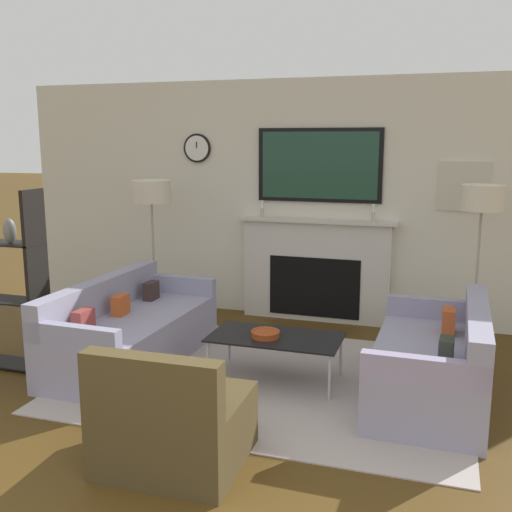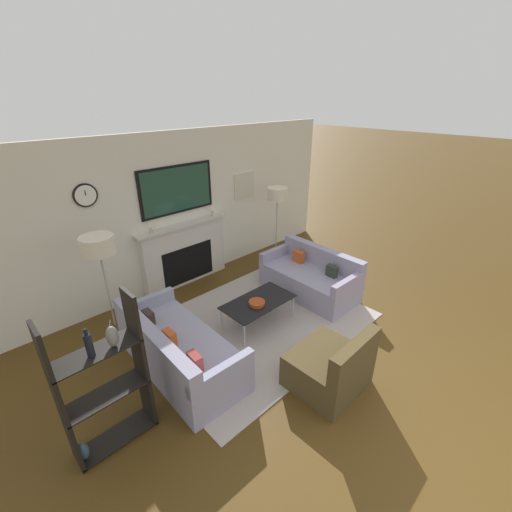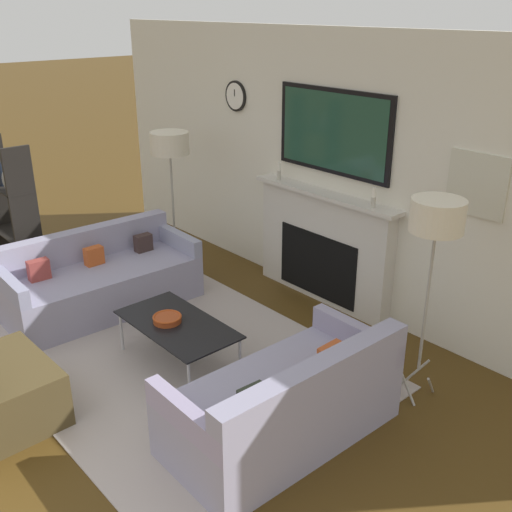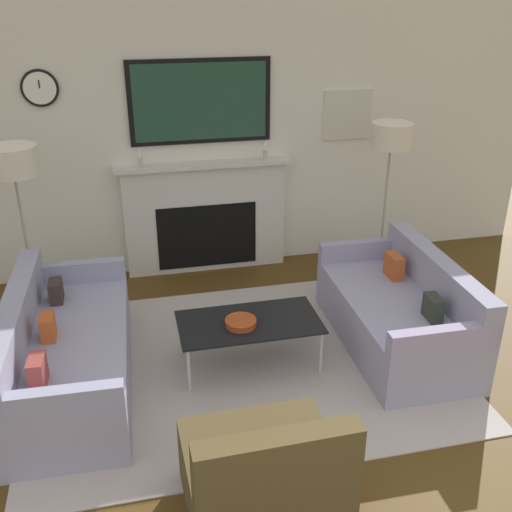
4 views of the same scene
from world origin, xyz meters
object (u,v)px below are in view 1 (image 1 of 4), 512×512
object	(u,v)px
couch_right	(434,365)
coffee_table	(276,339)
couch_left	(130,333)
shelf_unit	(2,284)
floor_lamp_left	(151,193)
decorative_bowl	(265,333)
armchair	(173,424)
floor_lamp_right	(482,201)

from	to	relation	value
couch_right	coffee_table	distance (m)	1.30
couch_left	shelf_unit	size ratio (longest dim) A/B	1.19
shelf_unit	floor_lamp_left	bearing A→B (deg)	65.96
decorative_bowl	couch_left	bearing A→B (deg)	177.18
shelf_unit	couch_right	bearing A→B (deg)	6.48
couch_right	armchair	xyz separation A→B (m)	(-1.54, -1.51, -0.01)
decorative_bowl	armchair	bearing A→B (deg)	-96.68
couch_right	floor_lamp_left	world-z (taller)	floor_lamp_left
couch_right	shelf_unit	distance (m)	3.78
couch_right	coffee_table	size ratio (longest dim) A/B	1.51
couch_left	floor_lamp_right	bearing A→B (deg)	20.66
shelf_unit	floor_lamp_right	bearing A→B (deg)	21.12
coffee_table	armchair	bearing A→B (deg)	-99.34
couch_right	armchair	world-z (taller)	armchair
decorative_bowl	floor_lamp_right	world-z (taller)	floor_lamp_right
couch_left	decorative_bowl	distance (m)	1.34
couch_right	decorative_bowl	bearing A→B (deg)	-177.32
armchair	coffee_table	distance (m)	1.52
armchair	couch_left	bearing A→B (deg)	127.50
coffee_table	shelf_unit	bearing A→B (deg)	-170.51
armchair	decorative_bowl	world-z (taller)	armchair
couch_right	decorative_bowl	size ratio (longest dim) A/B	6.81
floor_lamp_left	shelf_unit	xyz separation A→B (m)	(-0.70, -1.57, -0.69)
armchair	floor_lamp_left	size ratio (longest dim) A/B	0.54
decorative_bowl	floor_lamp_right	size ratio (longest dim) A/B	0.15
decorative_bowl	floor_lamp_left	xyz separation A→B (m)	(-1.66, 1.21, 1.03)
armchair	floor_lamp_right	size ratio (longest dim) A/B	0.53
coffee_table	decorative_bowl	size ratio (longest dim) A/B	4.50
couch_left	couch_right	bearing A→B (deg)	-0.03
couch_left	armchair	xyz separation A→B (m)	(1.16, -1.51, -0.01)
armchair	floor_lamp_right	world-z (taller)	floor_lamp_right
couch_right	floor_lamp_right	bearing A→B (deg)	74.03
decorative_bowl	shelf_unit	xyz separation A→B (m)	(-2.35, -0.36, 0.34)
armchair	shelf_unit	size ratio (longest dim) A/B	0.54
coffee_table	decorative_bowl	distance (m)	0.11
armchair	decorative_bowl	size ratio (longest dim) A/B	3.54
armchair	coffee_table	xyz separation A→B (m)	(0.25, 1.49, 0.10)
couch_right	shelf_unit	size ratio (longest dim) A/B	1.04
armchair	floor_lamp_left	world-z (taller)	floor_lamp_left
couch_right	armchair	bearing A→B (deg)	-135.59
shelf_unit	coffee_table	bearing A→B (deg)	9.49
decorative_bowl	shelf_unit	world-z (taller)	shelf_unit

